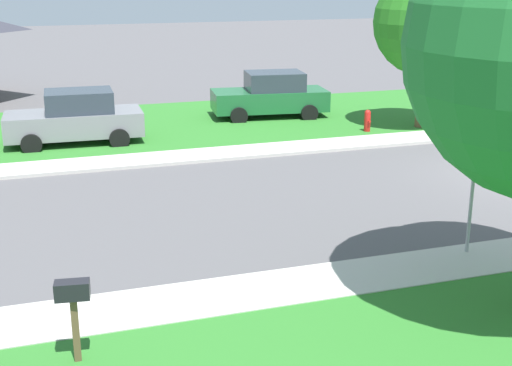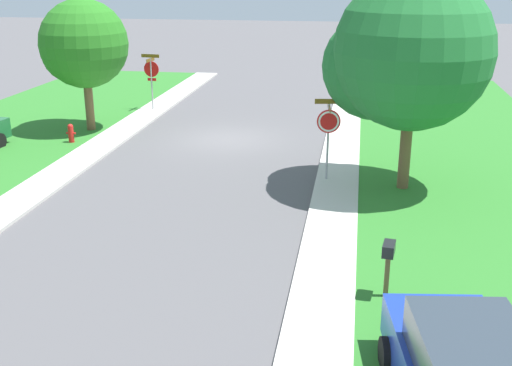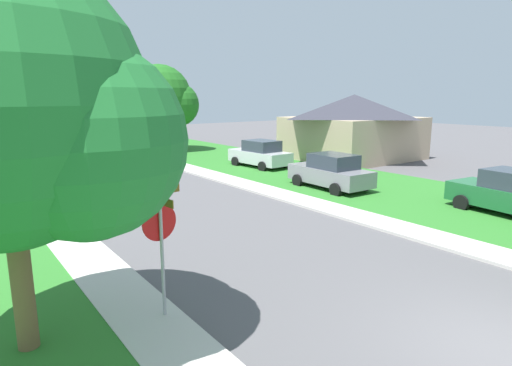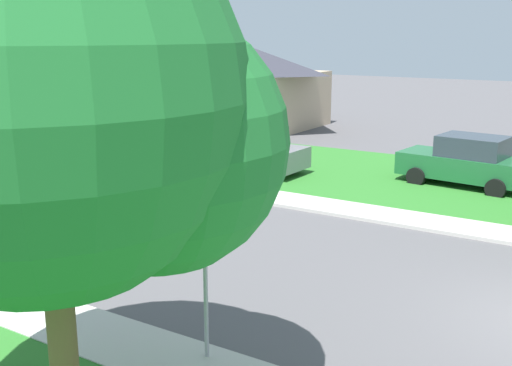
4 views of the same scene
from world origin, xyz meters
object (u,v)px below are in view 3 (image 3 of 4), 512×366
(stop_sign_far_corner, at_px, (160,230))
(tree_sidewalk_far, at_px, (164,99))
(tree_across_left, at_px, (127,97))
(mailbox, at_px, (12,208))
(car_grey_driveway_right, at_px, (331,172))
(tree_sidewalk_near, at_px, (23,114))
(house_right_setback, at_px, (353,126))
(car_green_near_corner, at_px, (511,193))
(car_silver_across_road, at_px, (260,154))

(stop_sign_far_corner, distance_m, tree_sidewalk_far, 27.63)
(tree_across_left, distance_m, tree_sidewalk_far, 5.91)
(mailbox, bearing_deg, stop_sign_far_corner, -77.48)
(car_grey_driveway_right, height_order, tree_sidewalk_far, tree_sidewalk_far)
(car_grey_driveway_right, bearing_deg, tree_sidewalk_near, -155.31)
(tree_sidewalk_far, bearing_deg, house_right_setback, -52.08)
(car_green_near_corner, height_order, car_silver_across_road, same)
(tree_across_left, bearing_deg, house_right_setback, -60.21)
(stop_sign_far_corner, xyz_separation_m, tree_across_left, (10.77, 30.76, 2.54))
(tree_sidewalk_far, distance_m, house_right_setback, 15.09)
(car_green_near_corner, relative_size, car_grey_driveway_right, 1.03)
(car_grey_driveway_right, bearing_deg, car_green_near_corner, -74.58)
(tree_sidewalk_far, bearing_deg, car_green_near_corner, -85.17)
(stop_sign_far_corner, height_order, tree_across_left, tree_across_left)
(car_silver_across_road, height_order, tree_sidewalk_near, tree_sidewalk_near)
(tree_across_left, relative_size, tree_sidewalk_far, 0.94)
(stop_sign_far_corner, height_order, house_right_setback, house_right_setback)
(house_right_setback, bearing_deg, car_green_near_corner, -116.91)
(tree_across_left, height_order, mailbox, tree_across_left)
(tree_across_left, bearing_deg, tree_sidewalk_near, -112.93)
(stop_sign_far_corner, relative_size, house_right_setback, 0.31)
(tree_sidewalk_far, distance_m, mailbox, 22.13)
(car_green_near_corner, xyz_separation_m, house_right_setback, (7.03, 13.85, 1.50))
(car_silver_across_road, xyz_separation_m, tree_sidewalk_far, (-1.30, 11.10, 3.41))
(tree_sidewalk_near, relative_size, house_right_setback, 0.75)
(car_green_near_corner, relative_size, house_right_setback, 0.50)
(house_right_setback, bearing_deg, tree_sidewalk_far, 127.92)
(tree_across_left, relative_size, tree_sidewalk_near, 0.97)
(house_right_setback, bearing_deg, mailbox, -166.24)
(car_grey_driveway_right, relative_size, mailbox, 3.33)
(car_silver_across_road, xyz_separation_m, tree_across_left, (-2.21, 16.94, 3.55))
(car_grey_driveway_right, distance_m, mailbox, 13.54)
(stop_sign_far_corner, distance_m, car_green_near_corner, 13.90)
(car_green_near_corner, bearing_deg, tree_across_left, 95.57)
(car_silver_across_road, xyz_separation_m, mailbox, (-14.66, -6.23, 0.14))
(stop_sign_far_corner, relative_size, tree_across_left, 0.42)
(car_green_near_corner, relative_size, tree_sidewalk_near, 0.67)
(tree_across_left, xyz_separation_m, house_right_setback, (10.10, -17.65, -2.05))
(car_green_near_corner, xyz_separation_m, tree_across_left, (-3.07, 31.50, 3.55))
(car_green_near_corner, distance_m, car_grey_driveway_right, 7.63)
(stop_sign_far_corner, xyz_separation_m, car_grey_driveway_right, (11.81, 6.63, -1.01))
(car_silver_across_road, bearing_deg, mailbox, -156.98)
(stop_sign_far_corner, xyz_separation_m, mailbox, (-1.69, 7.59, -0.88))
(car_green_near_corner, xyz_separation_m, tree_sidewalk_far, (-2.17, 25.66, 3.41))
(tree_sidewalk_far, relative_size, house_right_setback, 0.77)
(tree_sidewalk_near, relative_size, mailbox, 5.15)
(stop_sign_far_corner, height_order, mailbox, stop_sign_far_corner)
(stop_sign_far_corner, relative_size, car_grey_driveway_right, 0.63)
(car_silver_across_road, relative_size, car_grey_driveway_right, 1.01)
(tree_sidewalk_near, bearing_deg, car_silver_across_road, 41.99)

